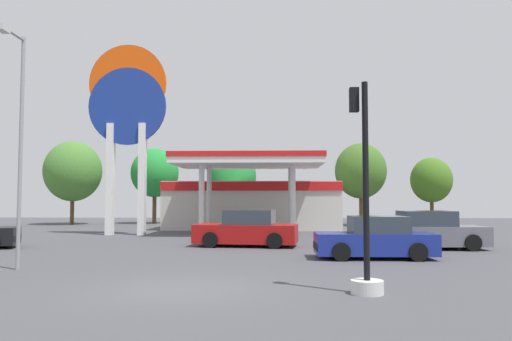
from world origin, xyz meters
name	(u,v)px	position (x,y,z in m)	size (l,w,h in m)	color
ground_plane	(179,289)	(0.00, 0.00, 0.00)	(90.00, 90.00, 0.00)	#47474C
gas_station	(252,200)	(0.75, 23.48, 2.05)	(12.32, 12.01, 4.81)	beige
station_pole_sign	(127,114)	(-6.61, 17.66, 7.32)	(4.73, 0.56, 11.58)	white
car_0	(375,239)	(5.95, 6.35, 0.69)	(4.28, 1.98, 1.53)	black
car_2	(247,230)	(1.04, 10.78, 0.75)	(4.84, 2.57, 1.66)	black
car_3	(430,232)	(9.01, 9.84, 0.74)	(4.67, 2.26, 1.64)	black
traffic_signal_0	(365,232)	(4.37, -0.44, 1.39)	(0.74, 0.74, 4.87)	silver
tree_0	(73,171)	(-14.71, 29.40, 4.49)	(4.79, 4.79, 7.05)	brown
tree_1	(155,173)	(-8.18, 31.32, 4.45)	(4.17, 4.17, 6.61)	brown
tree_2	(233,177)	(-1.07, 28.96, 4.01)	(3.83, 3.83, 6.06)	brown
tree_3	(361,171)	(9.35, 28.51, 4.42)	(4.14, 4.14, 6.67)	brown
tree_4	(431,180)	(15.89, 31.29, 3.78)	(3.52, 3.52, 5.72)	brown
corner_streetlamp	(18,128)	(-5.56, 2.88, 4.32)	(0.24, 1.48, 7.23)	gray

